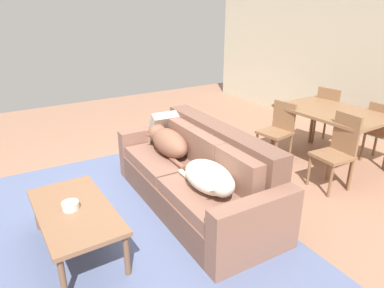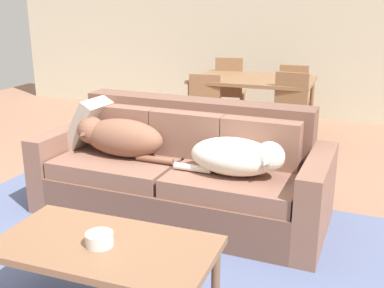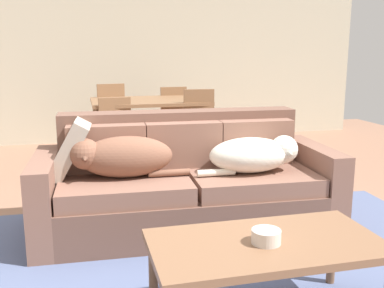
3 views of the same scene
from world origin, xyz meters
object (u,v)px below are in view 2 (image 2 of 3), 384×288
Objects in this scene: dining_chair_near_left at (202,109)px; dining_chair_far_left at (229,89)px; coffee_table at (105,252)px; bowl_on_coffee_table at (99,239)px; dining_chair_far_right at (294,94)px; dining_table at (253,83)px; dog_on_left_cushion at (118,137)px; couch at (183,173)px; dog_on_right_cushion at (238,157)px; dining_chair_near_right at (288,113)px; throw_pillow_by_left_arm at (92,122)px.

dining_chair_far_left is at bearing 83.49° from dining_chair_near_left.
coffee_table is 8.00× the size of bowl_on_coffee_table.
dining_chair_far_right is at bearing 84.95° from coffee_table.
dining_table is 1.48× the size of dining_chair_far_left.
dining_table reaches higher than dog_on_left_cushion.
dining_chair_far_right is at bearing 83.07° from couch.
dog_on_right_cushion is (1.01, -0.09, -0.02)m from dog_on_left_cushion.
dining_chair_near_right is 1.05× the size of dining_chair_far_right.
dog_on_left_cushion is 1.02m from dog_on_right_cushion.
coffee_table is 1.31× the size of dining_chair_far_right.
dining_chair_near_left is at bearing 82.15° from dining_chair_far_left.
dog_on_right_cushion reaches higher than coffee_table.
dining_chair_near_right is 1.14m from dining_chair_far_right.
dining_chair_near_right is (0.49, 3.05, 0.03)m from bowl_on_coffee_table.
dining_chair_near_left is at bearing 52.26° from dining_chair_far_right.
dining_chair_far_right is (0.46, 2.78, 0.16)m from couch.
throw_pillow_by_left_arm reaches higher than dining_table.
dog_on_right_cushion is 1.85m from dining_chair_near_right.
throw_pillow_by_left_arm is at bearing 122.58° from bowl_on_coffee_table.
bowl_on_coffee_table is at bearing -89.60° from dining_table.
coffee_table is at bearing -87.43° from dining_chair_near_left.
dining_chair_far_right is (1.33, 2.69, -0.16)m from throw_pillow_by_left_arm.
couch is 1.41m from bowl_on_coffee_table.
dining_chair_near_right is at bearing 90.33° from dog_on_right_cushion.
dining_chair_far_left is at bearing 109.28° from dog_on_right_cushion.
throw_pillow_by_left_arm is at bearing -127.49° from dining_chair_near_right.
dog_on_left_cushion is 0.91× the size of dining_chair_far_left.
dining_chair_far_right reaches higher than dining_table.
dining_table is 1.58× the size of dining_chair_far_right.
dog_on_right_cushion is 1.27m from coffee_table.
dining_chair_far_left reaches higher than dining_chair_far_right.
dining_chair_near_right is at bearing 122.88° from dining_chair_far_left.
dining_chair_near_right is (1.08, 1.75, -0.11)m from dog_on_left_cushion.
coffee_table is at bearing -89.38° from dining_table.
coffee_table is 3.04m from dining_chair_near_left.
coffee_table is 1.23× the size of dining_chair_far_left.
dining_chair_far_left is at bearing 90.07° from dog_on_left_cushion.
couch is 2.49× the size of dining_chair_near_right.
dog_on_right_cushion is 1.40m from throw_pillow_by_left_arm.
dog_on_left_cushion is 2.87m from dining_chair_far_left.
throw_pillow_by_left_arm is (-0.87, 0.09, 0.32)m from couch.
dog_on_right_cushion is 5.50× the size of bowl_on_coffee_table.
couch reaches higher than throw_pillow_by_left_arm.
dog_on_right_cushion is at bearing -79.50° from dining_table.
coffee_table is 0.09m from bowl_on_coffee_table.
bowl_on_coffee_table is (-0.01, -0.02, 0.08)m from coffee_table.
couch is 5.19× the size of throw_pillow_by_left_arm.
dining_chair_near_right is (0.51, -0.55, -0.20)m from dining_table.
dining_table is at bearing 78.57° from dog_on_left_cushion.
dining_chair_far_right is at bearing 73.74° from dog_on_left_cushion.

